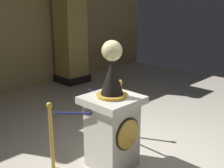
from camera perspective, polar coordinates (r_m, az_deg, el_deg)
The scene contains 6 objects.
ground_plane at distance 4.51m, azimuth 5.56°, elevation -14.89°, with size 11.10×11.10×0.00m, color beige.
pedestal_clock at distance 4.07m, azimuth 0.05°, elevation -7.26°, with size 0.72×0.72×1.84m.
stanchion_near at distance 5.08m, azimuth 1.58°, elevation -6.47°, with size 0.24×0.24×1.03m.
stanchion_far at distance 4.09m, azimuth -11.78°, elevation -12.66°, with size 0.24×0.24×1.06m.
velvet_rope at distance 4.38m, azimuth -4.43°, elevation -4.34°, with size 0.86×0.84×0.22m.
column_right at distance 8.30m, azimuth -8.35°, elevation 12.51°, with size 0.83×0.83×3.61m.
Camera 1 is at (-3.05, -2.36, 2.34)m, focal length 46.04 mm.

